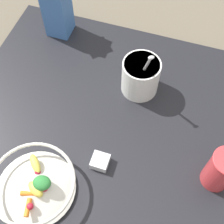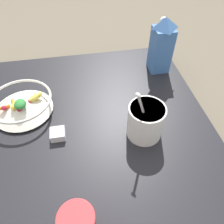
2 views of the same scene
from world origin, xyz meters
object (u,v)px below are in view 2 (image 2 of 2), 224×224
Objects in this scene: milk_carton at (161,45)px; yogurt_tub at (146,120)px; fruit_bowl at (21,104)px; spice_jar at (58,134)px.

milk_carton is 1.09× the size of yogurt_tub.
milk_carton reaches higher than fruit_bowl.
milk_carton is 4.90× the size of spice_jar.
fruit_bowl reaches higher than spice_jar.
yogurt_tub is 0.32m from spice_jar.
fruit_bowl is 0.48m from yogurt_tub.
milk_carton is at bearing -115.12° from yogurt_tub.
fruit_bowl is 1.04× the size of yogurt_tub.
yogurt_tub reaches higher than fruit_bowl.
yogurt_tub is (-0.44, 0.19, 0.03)m from fruit_bowl.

